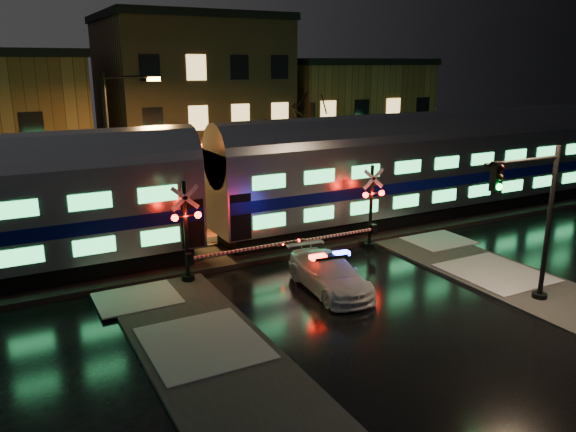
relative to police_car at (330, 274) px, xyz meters
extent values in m
plane|color=black|center=(0.52, 0.99, -0.70)|extent=(120.00, 120.00, 0.00)
cube|color=black|center=(0.52, 5.99, -0.58)|extent=(90.00, 4.20, 0.24)
cube|color=#2D2D2D|center=(-5.98, -5.01, -0.64)|extent=(4.00, 20.00, 0.12)
cube|color=#2D2D2D|center=(7.02, -5.01, -0.64)|extent=(4.00, 20.00, 0.12)
cube|color=brown|center=(2.52, 23.49, 5.05)|extent=(12.00, 11.00, 11.50)
cube|color=brown|center=(15.52, 22.99, 3.55)|extent=(12.00, 10.00, 8.50)
cube|color=black|center=(10.09, 5.99, -0.06)|extent=(24.00, 2.40, 0.80)
cube|color=#B7BAC1|center=(10.09, 5.99, 2.24)|extent=(25.00, 3.05, 3.80)
cube|color=#090F65|center=(10.09, 5.99, 1.84)|extent=(24.75, 3.09, 0.55)
cube|color=#40F47B|center=(10.09, 4.44, 1.09)|extent=(21.00, 0.05, 0.62)
cube|color=#40F47B|center=(10.09, 4.44, 2.89)|extent=(21.00, 0.05, 0.62)
cylinder|color=#B7BAC1|center=(10.09, 5.99, 3.94)|extent=(25.00, 3.05, 3.05)
imported|color=white|center=(0.00, 0.00, -0.01)|extent=(2.30, 4.89, 1.38)
cube|color=black|center=(0.00, 0.00, 0.72)|extent=(1.46, 0.48, 0.09)
cube|color=#FF0C05|center=(-0.52, 0.04, 0.76)|extent=(0.66, 0.37, 0.16)
cube|color=#1426FF|center=(0.52, -0.04, 0.76)|extent=(0.66, 0.37, 0.16)
cylinder|color=black|center=(4.42, 3.39, -0.54)|extent=(0.51, 0.51, 0.31)
cylinder|color=black|center=(4.42, 3.39, 1.35)|extent=(0.16, 0.16, 4.10)
sphere|color=#FF0C05|center=(3.96, 3.21, 2.07)|extent=(0.27, 0.27, 0.27)
sphere|color=#FF0C05|center=(4.88, 3.21, 2.07)|extent=(0.27, 0.27, 0.27)
cube|color=white|center=(1.86, 3.14, 0.38)|extent=(5.12, 0.10, 0.10)
cube|color=black|center=(4.42, 3.14, 0.38)|extent=(0.25, 0.30, 0.45)
cylinder|color=black|center=(-4.67, 3.39, -0.54)|extent=(0.53, 0.53, 0.32)
cylinder|color=black|center=(-4.67, 3.39, 1.42)|extent=(0.17, 0.17, 4.23)
sphere|color=#FF0C05|center=(-5.14, 3.21, 2.16)|extent=(0.28, 0.28, 0.28)
sphere|color=#FF0C05|center=(-4.19, 3.21, 2.16)|extent=(0.28, 0.28, 0.28)
cube|color=white|center=(-2.02, 3.14, 0.41)|extent=(5.29, 0.10, 0.10)
cube|color=black|center=(-4.67, 3.14, 0.41)|extent=(0.25, 0.30, 0.45)
cylinder|color=black|center=(6.48, -4.61, -0.55)|extent=(0.55, 0.55, 0.29)
cylinder|color=black|center=(6.48, -4.61, 2.25)|extent=(0.18, 0.18, 5.89)
cylinder|color=black|center=(4.71, -4.61, 4.80)|extent=(3.54, 0.12, 0.12)
cube|color=black|center=(3.34, -4.76, 4.41)|extent=(0.31, 0.28, 0.98)
sphere|color=#0CFF3F|center=(3.34, -4.92, 4.10)|extent=(0.22, 0.22, 0.22)
cylinder|color=black|center=(-6.19, 9.99, 3.43)|extent=(0.21, 0.21, 8.25)
cylinder|color=black|center=(-4.95, 9.99, 7.35)|extent=(2.48, 0.12, 0.12)
cube|color=#FFA126|center=(-3.81, 9.99, 7.25)|extent=(0.57, 0.29, 0.19)
camera|label=1|loc=(-11.19, -17.43, 8.02)|focal=35.00mm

